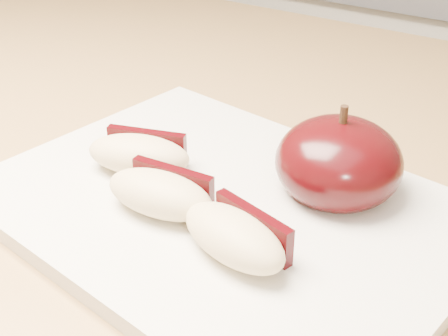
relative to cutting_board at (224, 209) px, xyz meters
The scene contains 5 objects.
cutting_board is the anchor object (origin of this frame).
apple_half 0.08m from the cutting_board, 43.73° to the left, with size 0.10×0.10×0.07m.
apple_wedge_a 0.07m from the cutting_board, behind, with size 0.08×0.06×0.03m.
apple_wedge_b 0.04m from the cutting_board, 132.37° to the right, with size 0.08×0.04×0.03m.
apple_wedge_c 0.06m from the cutting_board, 50.05° to the right, with size 0.08×0.05×0.03m.
Camera 1 is at (0.16, 0.11, 1.14)m, focal length 50.00 mm.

